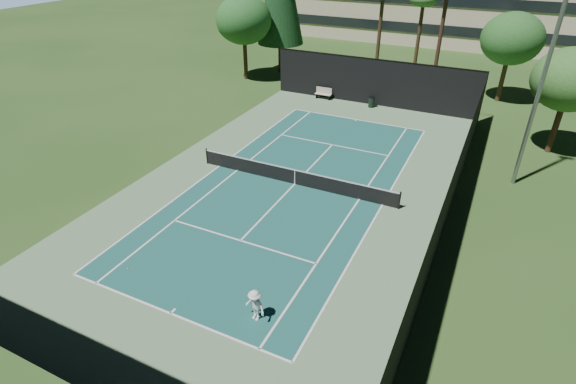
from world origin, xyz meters
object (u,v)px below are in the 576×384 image
at_px(tennis_ball_c, 308,173).
at_px(trash_bin, 371,102).
at_px(tennis_ball_a, 128,268).
at_px(tennis_ball_b, 259,162).
at_px(tennis_ball_d, 261,135).
at_px(park_bench, 323,93).
at_px(player, 255,305).
at_px(tennis_net, 295,176).

height_order(tennis_ball_c, trash_bin, trash_bin).
height_order(tennis_ball_a, trash_bin, trash_bin).
xyz_separation_m(tennis_ball_b, tennis_ball_d, (-2.10, 4.06, -0.00)).
xyz_separation_m(park_bench, trash_bin, (4.61, -0.28, -0.07)).
relative_size(player, tennis_ball_d, 22.02).
bearing_deg(tennis_net, player, -73.00).
bearing_deg(tennis_ball_b, tennis_ball_c, 0.90).
bearing_deg(trash_bin, tennis_ball_c, -90.29).
height_order(tennis_ball_c, park_bench, park_bench).
relative_size(tennis_ball_a, tennis_ball_d, 0.97).
relative_size(player, park_bench, 0.97).
relative_size(tennis_ball_c, trash_bin, 0.06).
distance_m(tennis_ball_a, tennis_ball_c, 12.75).
bearing_deg(park_bench, tennis_net, -74.19).
distance_m(tennis_ball_c, park_bench, 14.63).
bearing_deg(trash_bin, park_bench, 176.46).
distance_m(tennis_ball_b, tennis_ball_c, 3.50).
xyz_separation_m(player, tennis_ball_b, (-6.62, 12.24, -0.70)).
xyz_separation_m(tennis_ball_d, park_bench, (1.06, 9.89, 0.51)).
bearing_deg(tennis_net, tennis_ball_a, -108.66).
bearing_deg(tennis_ball_b, tennis_net, -25.88).
xyz_separation_m(tennis_ball_d, trash_bin, (5.68, 9.60, 0.45)).
xyz_separation_m(tennis_ball_a, tennis_ball_d, (-1.93, 16.22, 0.00)).
bearing_deg(tennis_ball_c, tennis_net, -94.35).
distance_m(tennis_net, tennis_ball_c, 1.78).
height_order(tennis_ball_d, park_bench, park_bench).
distance_m(park_bench, trash_bin, 4.62).
height_order(tennis_ball_b, park_bench, park_bench).
relative_size(tennis_net, tennis_ball_c, 217.87).
bearing_deg(tennis_ball_c, park_bench, 108.10).
xyz_separation_m(tennis_net, tennis_ball_c, (0.13, 1.69, -0.53)).
xyz_separation_m(tennis_ball_b, park_bench, (-1.04, 13.95, 0.51)).
height_order(tennis_net, tennis_ball_a, tennis_net).
bearing_deg(tennis_ball_d, tennis_ball_a, -83.22).
xyz_separation_m(tennis_ball_b, trash_bin, (3.57, 13.67, 0.45)).
xyz_separation_m(tennis_net, tennis_ball_b, (-3.37, 1.64, -0.52)).
bearing_deg(park_bench, tennis_ball_c, -71.90).
relative_size(tennis_ball_a, tennis_ball_b, 0.96).
height_order(park_bench, trash_bin, park_bench).
bearing_deg(tennis_ball_a, trash_bin, 81.74).
relative_size(tennis_net, tennis_ball_b, 193.79).
bearing_deg(trash_bin, player, -83.30).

